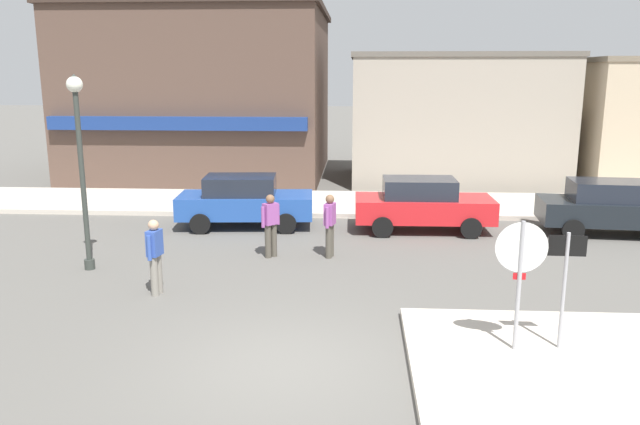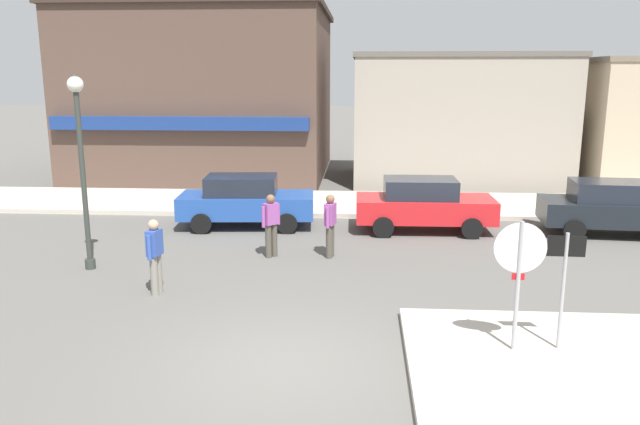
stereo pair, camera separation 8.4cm
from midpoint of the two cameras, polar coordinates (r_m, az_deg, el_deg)
The scene contains 14 objects.
ground_plane at distance 10.25m, azimuth -3.27°, elevation -13.78°, with size 160.00×160.00×0.00m, color #5B5954.
sidewalk_corner at distance 10.77m, azimuth 26.06°, elevation -13.31°, with size 6.40×4.80×0.15m, color beige.
kerb_far at distance 21.95m, azimuth 0.69°, elevation 0.85°, with size 80.00×4.00×0.15m, color beige.
stop_sign at distance 10.42m, azimuth 17.94°, elevation -4.95°, with size 0.82×0.07×2.30m.
one_way_sign at distance 10.77m, azimuth 21.59°, elevation -5.71°, with size 0.60×0.06×2.10m.
lamp_post at distance 15.29m, azimuth -20.92°, elevation 5.81°, with size 0.36×0.36×4.54m.
parked_car_nearest at distance 18.88m, azimuth -6.70°, elevation 1.10°, with size 4.11×2.10×1.56m.
parked_car_second at distance 18.51m, azimuth 9.57°, elevation 0.78°, with size 4.02×1.92×1.56m.
parked_car_third at distance 19.69m, azimuth 25.32°, elevation 0.43°, with size 4.13×2.14×1.56m.
pedestrian_crossing_near at distance 15.67m, azimuth -4.35°, elevation -1.02°, with size 0.45×0.45×1.61m.
pedestrian_crossing_far at distance 13.44m, azimuth -14.67°, elevation -3.71°, with size 0.28×0.56×1.61m.
pedestrian_kerb_side at distance 15.61m, azimuth 1.09°, elevation -1.04°, with size 0.30×0.56×1.61m.
building_corner_shop at distance 29.21m, azimuth -9.97°, elevation 10.70°, with size 10.75×10.35×7.33m.
building_storefront_left_near at distance 27.52m, azimuth 12.43°, elevation 8.43°, with size 8.79×5.98×5.35m.
Camera 2 is at (1.23, -9.10, 4.55)m, focal length 35.00 mm.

